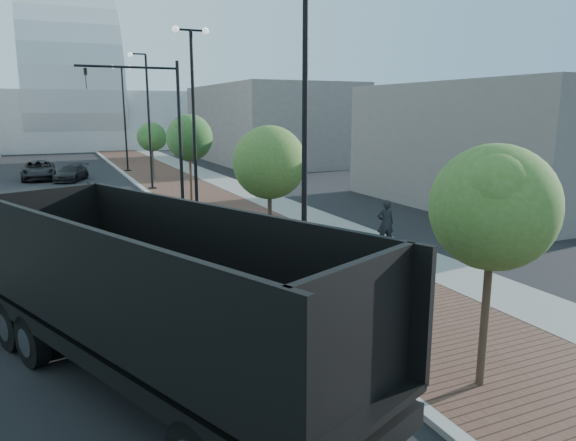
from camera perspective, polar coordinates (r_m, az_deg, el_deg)
name	(u,v)px	position (r m, az deg, el deg)	size (l,w,h in m)	color
sidewalk	(175,177)	(44.63, -12.09, 4.58)	(7.00, 140.00, 0.12)	#4C2D23
concrete_strip	(207,176)	(45.28, -8.75, 4.81)	(2.40, 140.00, 0.13)	slate
curb	(131,179)	(44.02, -16.55, 4.27)	(0.30, 140.00, 0.14)	gray
dump_truck	(68,282)	(13.57, -22.58, -6.12)	(7.80, 13.63, 3.68)	black
white_sedan	(214,338)	(11.82, -7.99, -12.43)	(1.46, 4.19, 1.38)	silver
dark_car_mid	(39,170)	(47.09, -25.29, 4.93)	(2.50, 5.43, 1.51)	black
dark_car_far	(71,173)	(45.14, -22.32, 4.74)	(1.72, 4.22, 1.23)	black
pedestrian	(385,223)	(21.98, 10.45, -0.30)	(0.70, 0.46, 1.93)	black
streetlight_1	(301,153)	(14.80, 1.41, 7.27)	(1.44, 0.56, 9.21)	black
streetlight_2	(194,125)	(26.12, -10.09, 10.14)	(1.72, 0.56, 9.28)	black
streetlight_3	(148,127)	(37.84, -14.88, 9.69)	(1.44, 0.56, 9.21)	black
streetlight_4	(125,118)	(49.71, -17.19, 10.55)	(1.72, 0.56, 9.28)	black
traffic_mast	(162,120)	(28.84, -13.39, 10.48)	(5.09, 0.20, 8.00)	black
tree_0	(495,208)	(10.69, 21.36, 1.29)	(2.44, 2.39, 4.93)	#382619
tree_1	(270,163)	(19.91, -1.92, 6.25)	(2.75, 2.75, 4.97)	#382619
tree_2	(190,138)	(31.27, -10.50, 8.76)	(2.66, 2.66, 5.27)	#382619
tree_3	(152,137)	(43.02, -14.43, 8.70)	(2.31, 2.25, 4.55)	#382619
convention_center	(71,106)	(88.36, -22.36, 11.32)	(50.00, 30.00, 50.00)	#A3AAAC
commercial_block_ne	(269,124)	(57.64, -2.10, 10.36)	(12.00, 22.00, 8.00)	#67605D
commercial_block_e	(496,145)	(33.45, 21.52, 7.59)	(10.00, 16.00, 7.00)	#645C5A
utility_cover_1	(394,310)	(15.03, 11.40, -9.42)	(0.50, 0.50, 0.02)	black
utility_cover_2	(253,229)	(24.39, -3.82, -0.94)	(0.50, 0.50, 0.02)	black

